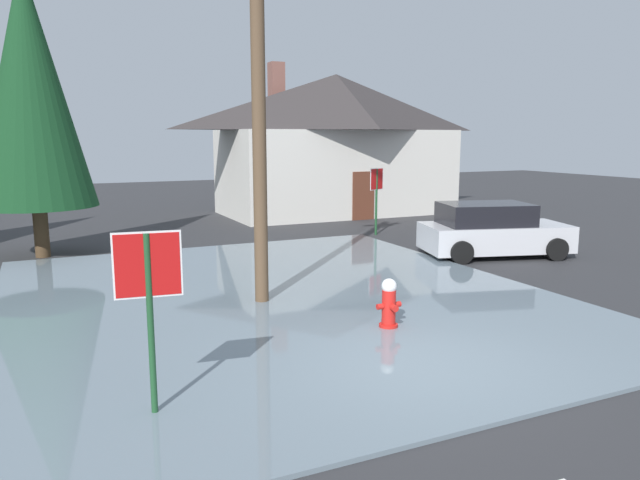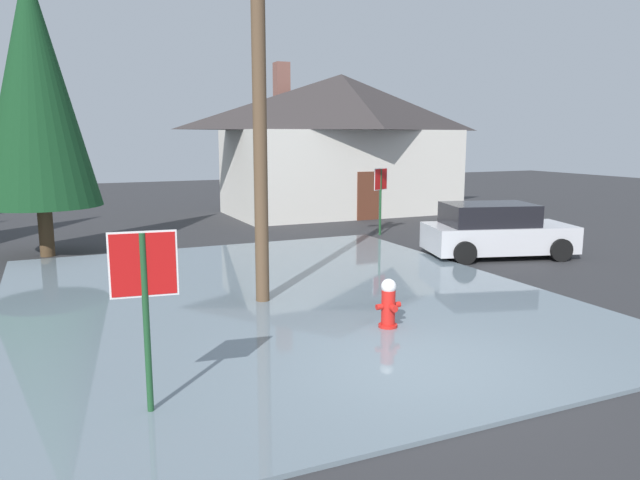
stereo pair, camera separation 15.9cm
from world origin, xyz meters
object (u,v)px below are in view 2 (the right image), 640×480
Objects in this scene: stop_sign_far at (381,187)px; pine_tree_short_left at (35,87)px; utility_pole at (258,45)px; parked_car at (496,231)px; fire_hydrant at (388,305)px; stop_sign_near at (144,285)px; house at (341,142)px.

pine_tree_short_left is (-10.70, 0.65, 3.10)m from stop_sign_far.
parked_car is (7.75, 1.97, -4.43)m from utility_pole.
stop_sign_near is at bearing -159.23° from fire_hydrant.
parked_car is (-0.34, -10.83, -2.44)m from house.
stop_sign_far is at bearing 48.88° from stop_sign_near.
utility_pole is 10.02m from stop_sign_far.
stop_sign_far is at bearing 103.54° from parked_car.
fire_hydrant is at bearing -60.77° from pine_tree_short_left.
utility_pole reaches higher than house.
stop_sign_far is at bearing 60.96° from fire_hydrant.
stop_sign_near reaches higher than parked_car.
utility_pole is at bearing 119.54° from fire_hydrant.
fire_hydrant is at bearing -119.04° from stop_sign_far.
fire_hydrant is 0.09× the size of house.
stop_sign_far is (9.55, 10.94, 0.00)m from stop_sign_near.
parked_car is at bearing 14.27° from utility_pole.
parked_car is (1.13, -4.69, -0.94)m from stop_sign_far.
stop_sign_near is 20.37m from house.
pine_tree_short_left reaches higher than stop_sign_near.
stop_sign_far is 0.22× the size of house.
stop_sign_far is at bearing -3.48° from pine_tree_short_left.
stop_sign_far is at bearing -103.44° from house.
stop_sign_far is at bearing 45.20° from utility_pole.
stop_sign_near is 12.05m from pine_tree_short_left.
fire_hydrant is 0.09× the size of utility_pole.
stop_sign_far is (6.62, 6.67, -3.49)m from utility_pole.
fire_hydrant is at bearing -113.23° from house.
stop_sign_near is 0.29× the size of pine_tree_short_left.
fire_hydrant is at bearing -143.92° from parked_car.
parked_car is at bearing -76.46° from stop_sign_far.
stop_sign_near is at bearing -124.41° from utility_pole.
utility_pole is 8.38m from pine_tree_short_left.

